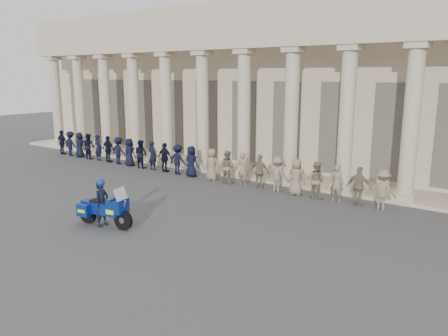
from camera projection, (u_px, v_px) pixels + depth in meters
ground at (148, 225)px, 15.07m from camera, size 90.00×90.00×0.00m
building at (325, 84)px, 25.82m from camera, size 40.00×12.50×9.00m
officer_rank at (180, 160)px, 22.48m from camera, size 21.38×0.60×1.57m
motorcycle at (105, 209)px, 14.81m from camera, size 2.25×1.03×1.45m
rider at (102, 202)px, 14.82m from camera, size 0.46×0.63×1.67m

